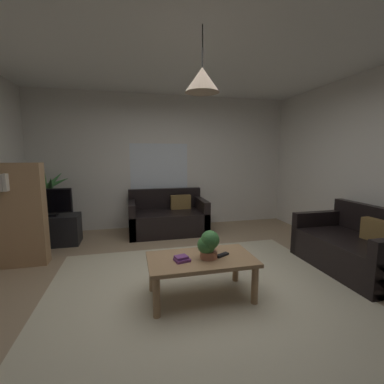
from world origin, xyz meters
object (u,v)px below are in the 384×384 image
(coffee_table, at_px, (201,264))
(bookshelf_corner, at_px, (16,214))
(remote_on_table_0, at_px, (222,255))
(book_on_table_1, at_px, (181,257))
(potted_plant_on_table, at_px, (208,244))
(tv_stand, at_px, (51,230))
(couch_under_window, at_px, (168,218))
(pendant_lamp, at_px, (202,80))
(couch_right_side, at_px, (355,249))
(potted_palm_corner, at_px, (47,205))
(book_on_table_0, at_px, (182,260))
(tv, at_px, (49,202))

(coffee_table, relative_size, bookshelf_corner, 0.79)
(remote_on_table_0, bearing_deg, coffee_table, -119.93)
(book_on_table_1, height_order, potted_plant_on_table, potted_plant_on_table)
(book_on_table_1, height_order, tv_stand, tv_stand)
(bookshelf_corner, bearing_deg, remote_on_table_0, -29.10)
(couch_under_window, height_order, pendant_lamp, pendant_lamp)
(couch_under_window, bearing_deg, book_on_table_1, -94.84)
(bookshelf_corner, bearing_deg, couch_under_window, 25.71)
(potted_plant_on_table, distance_m, pendant_lamp, 1.62)
(couch_under_window, height_order, bookshelf_corner, bookshelf_corner)
(couch_right_side, bearing_deg, bookshelf_corner, -104.90)
(book_on_table_1, distance_m, pendant_lamp, 1.75)
(coffee_table, height_order, potted_palm_corner, potted_palm_corner)
(couch_right_side, distance_m, remote_on_table_0, 1.94)
(tv_stand, bearing_deg, couch_under_window, 7.29)
(remote_on_table_0, bearing_deg, book_on_table_0, -113.21)
(potted_plant_on_table, bearing_deg, coffee_table, 147.12)
(couch_right_side, xyz_separation_m, tv_stand, (-4.17, 1.95, -0.02))
(coffee_table, xyz_separation_m, tv_stand, (-2.02, 2.14, -0.12))
(book_on_table_1, bearing_deg, book_on_table_0, -41.98)
(potted_plant_on_table, bearing_deg, potted_palm_corner, 130.84)
(remote_on_table_0, height_order, tv, tv)
(couch_under_window, distance_m, pendant_lamp, 3.08)
(coffee_table, height_order, remote_on_table_0, remote_on_table_0)
(potted_plant_on_table, xyz_separation_m, bookshelf_corner, (-2.27, 1.39, 0.12))
(book_on_table_1, xyz_separation_m, bookshelf_corner, (-1.98, 1.38, 0.24))
(book_on_table_1, xyz_separation_m, tv_stand, (-1.80, 2.18, -0.23))
(book_on_table_1, height_order, potted_palm_corner, potted_palm_corner)
(pendant_lamp, bearing_deg, bookshelf_corner, 148.60)
(couch_under_window, distance_m, couch_right_side, 3.09)
(remote_on_table_0, bearing_deg, book_on_table_1, -114.13)
(book_on_table_0, bearing_deg, remote_on_table_0, 4.44)
(coffee_table, relative_size, potted_plant_on_table, 3.69)
(couch_under_window, bearing_deg, tv, -172.10)
(couch_under_window, distance_m, book_on_table_0, 2.46)
(tv_stand, xyz_separation_m, potted_palm_corner, (-0.15, 0.39, 0.36))
(book_on_table_1, bearing_deg, tv_stand, 129.51)
(couch_right_side, distance_m, pendant_lamp, 2.90)
(couch_under_window, bearing_deg, book_on_table_0, -94.66)
(pendant_lamp, bearing_deg, remote_on_table_0, -2.28)
(couch_under_window, bearing_deg, potted_palm_corner, 176.35)
(book_on_table_0, distance_m, bookshelf_corner, 2.44)
(remote_on_table_0, relative_size, tv_stand, 0.18)
(couch_under_window, height_order, tv_stand, couch_under_window)
(couch_right_side, relative_size, pendant_lamp, 2.35)
(couch_under_window, height_order, tv, tv)
(tv_stand, relative_size, bookshelf_corner, 0.64)
(couch_under_window, xyz_separation_m, pendant_lamp, (0.01, -2.40, 1.94))
(couch_right_side, height_order, coffee_table, couch_right_side)
(tv_stand, relative_size, potted_palm_corner, 0.71)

